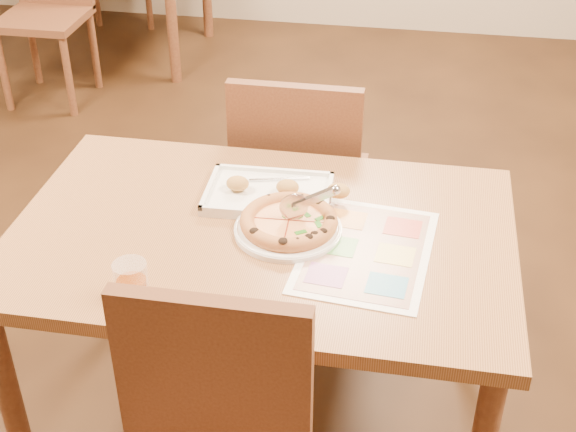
% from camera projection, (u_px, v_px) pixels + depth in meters
% --- Properties ---
extents(dining_table, '(1.30, 0.85, 0.72)m').
position_uv_depth(dining_table, '(262.00, 256.00, 2.12)').
color(dining_table, '#9D6A3E').
rests_on(dining_table, ground).
extents(chair_far, '(0.42, 0.42, 0.47)m').
position_uv_depth(chair_far, '(299.00, 167.00, 2.65)').
color(chair_far, brown).
rests_on(chair_far, ground).
extents(plate, '(0.31, 0.31, 0.01)m').
position_uv_depth(plate, '(288.00, 230.00, 2.06)').
color(plate, white).
rests_on(plate, dining_table).
extents(pizza, '(0.25, 0.25, 0.04)m').
position_uv_depth(pizza, '(289.00, 221.00, 2.06)').
color(pizza, '#D58649').
rests_on(pizza, plate).
extents(pizza_cutter, '(0.14, 0.06, 0.09)m').
position_uv_depth(pizza_cutter, '(308.00, 201.00, 2.04)').
color(pizza_cutter, silver).
rests_on(pizza_cutter, pizza).
extents(appetizer_tray, '(0.40, 0.25, 0.06)m').
position_uv_depth(appetizer_tray, '(272.00, 194.00, 2.19)').
color(appetizer_tray, white).
rests_on(appetizer_tray, dining_table).
extents(glass_tumbler, '(0.08, 0.08, 0.10)m').
position_uv_depth(glass_tumbler, '(132.00, 284.00, 1.82)').
color(glass_tumbler, '#83350A').
rests_on(glass_tumbler, dining_table).
extents(menu, '(0.35, 0.46, 0.00)m').
position_uv_depth(menu, '(366.00, 251.00, 1.99)').
color(menu, white).
rests_on(menu, dining_table).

